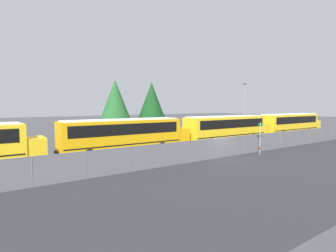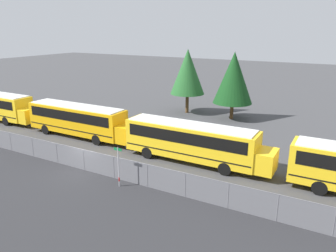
% 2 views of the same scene
% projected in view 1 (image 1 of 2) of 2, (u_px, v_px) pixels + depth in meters
% --- Properties ---
extents(ground_plane, '(200.00, 200.00, 0.00)m').
position_uv_depth(ground_plane, '(222.00, 157.00, 23.57)').
color(ground_plane, '#424244').
extents(road_strip, '(101.10, 12.00, 0.01)m').
position_uv_depth(road_strip, '(283.00, 171.00, 18.63)').
color(road_strip, '#2B2B2D').
rests_on(road_strip, ground_plane).
extents(fence, '(67.17, 0.07, 1.80)m').
position_uv_depth(fence, '(222.00, 147.00, 23.49)').
color(fence, '#9EA0A5').
rests_on(fence, ground_plane).
extents(school_bus_1, '(13.12, 2.53, 3.40)m').
position_uv_depth(school_bus_1, '(126.00, 133.00, 24.90)').
color(school_bus_1, '#EDA80F').
rests_on(school_bus_1, ground_plane).
extents(school_bus_2, '(13.12, 2.53, 3.40)m').
position_uv_depth(school_bus_2, '(228.00, 127.00, 32.10)').
color(school_bus_2, yellow).
rests_on(school_bus_2, ground_plane).
extents(school_bus_3, '(13.12, 2.53, 3.40)m').
position_uv_depth(school_bus_3, '(291.00, 123.00, 40.13)').
color(school_bus_3, yellow).
rests_on(school_bus_3, ground_plane).
extents(street_sign, '(0.70, 0.09, 3.04)m').
position_uv_depth(street_sign, '(260.00, 138.00, 25.07)').
color(street_sign, '#B7B7BC').
rests_on(street_sign, ground_plane).
extents(light_pole, '(0.60, 0.24, 8.55)m').
position_uv_depth(light_pole, '(244.00, 105.00, 46.46)').
color(light_pole, gray).
rests_on(light_pole, ground_plane).
extents(tree_0, '(4.57, 4.57, 8.57)m').
position_uv_depth(tree_0, '(115.00, 99.00, 40.03)').
color(tree_0, '#51381E').
rests_on(tree_0, ground_plane).
extents(tree_1, '(4.90, 4.90, 8.45)m').
position_uv_depth(tree_1, '(152.00, 102.00, 43.54)').
color(tree_1, '#51381E').
rests_on(tree_1, ground_plane).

